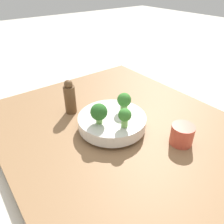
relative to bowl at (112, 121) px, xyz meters
name	(u,v)px	position (x,y,z in m)	size (l,w,h in m)	color
ground_plane	(123,136)	(-0.03, -0.03, -0.07)	(6.00, 6.00, 0.00)	beige
table	(123,133)	(-0.03, -0.03, -0.05)	(1.12, 0.90, 0.04)	olive
bowl	(112,121)	(0.00, 0.00, 0.00)	(0.27, 0.27, 0.06)	silver
broccoli_floret_left	(125,116)	(-0.08, 0.00, 0.07)	(0.05, 0.05, 0.07)	#7AB256
broccoli_floret_front	(124,101)	(0.00, -0.06, 0.07)	(0.06, 0.06, 0.08)	#7AB256
broccoli_floret_back	(99,112)	(-0.01, 0.06, 0.07)	(0.06, 0.06, 0.08)	#7AB256
cup	(182,135)	(-0.22, -0.15, 0.00)	(0.08, 0.08, 0.08)	#C64C38
pepper_mill	(70,98)	(0.21, 0.07, 0.04)	(0.05, 0.05, 0.16)	brown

